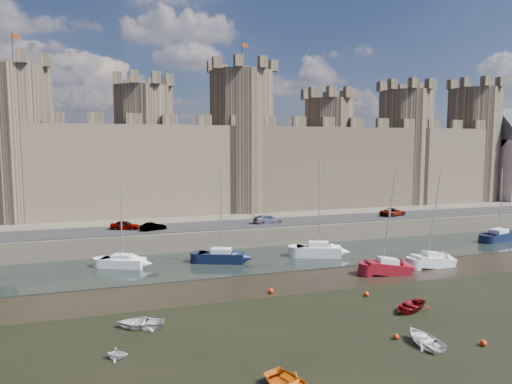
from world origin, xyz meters
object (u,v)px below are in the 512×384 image
(car_0, at_px, (125,225))
(car_2, at_px, (268,219))
(car_3, at_px, (393,212))
(sailboat_5, at_px, (432,260))
(sailboat_3, at_px, (499,235))
(sailboat_2, at_px, (319,250))
(car_1, at_px, (153,227))
(sailboat_0, at_px, (123,261))
(sailboat_1, at_px, (221,256))
(sailboat_4, at_px, (388,267))

(car_0, height_order, car_2, same)
(car_3, bearing_deg, car_0, 72.07)
(car_3, xyz_separation_m, sailboat_5, (-7.79, -18.85, -2.37))
(sailboat_3, bearing_deg, car_2, 147.29)
(car_0, relative_size, sailboat_2, 0.32)
(car_1, height_order, sailboat_5, sailboat_5)
(car_2, distance_m, sailboat_0, 21.70)
(car_1, height_order, sailboat_3, sailboat_3)
(sailboat_1, bearing_deg, sailboat_0, -165.25)
(car_3, height_order, sailboat_0, sailboat_0)
(sailboat_3, distance_m, sailboat_4, 26.47)
(sailboat_4, bearing_deg, sailboat_1, 157.41)
(car_2, distance_m, car_3, 20.61)
(sailboat_5, bearing_deg, sailboat_1, 158.55)
(car_2, bearing_deg, sailboat_3, -112.05)
(car_0, relative_size, sailboat_4, 0.34)
(sailboat_3, height_order, sailboat_4, sailboat_4)
(car_1, bearing_deg, car_2, -106.46)
(sailboat_0, relative_size, sailboat_4, 0.82)
(car_0, distance_m, sailboat_0, 9.67)
(sailboat_2, relative_size, sailboat_3, 1.12)
(car_0, bearing_deg, sailboat_0, -164.96)
(sailboat_2, bearing_deg, car_1, 174.20)
(car_2, relative_size, sailboat_4, 0.39)
(sailboat_2, xyz_separation_m, sailboat_5, (10.09, -7.85, -0.13))
(sailboat_3, xyz_separation_m, sailboat_5, (-18.23, -8.71, -0.03))
(car_0, xyz_separation_m, sailboat_1, (10.19, -10.72, -2.31))
(car_2, height_order, sailboat_3, sailboat_3)
(car_3, bearing_deg, sailboat_4, 127.34)
(sailboat_4, relative_size, sailboat_5, 1.04)
(car_0, xyz_separation_m, sailboat_4, (25.69, -20.43, -2.34))
(car_1, relative_size, car_3, 0.73)
(sailboat_0, relative_size, sailboat_2, 0.79)
(car_2, bearing_deg, car_1, 87.73)
(car_3, bearing_deg, car_1, 74.63)
(car_1, bearing_deg, sailboat_1, -162.03)
(sailboat_2, distance_m, sailboat_3, 28.34)
(car_0, distance_m, car_3, 39.89)
(sailboat_4, distance_m, sailboat_5, 6.47)
(car_3, relative_size, sailboat_2, 0.39)
(car_1, distance_m, car_2, 15.87)
(car_3, height_order, sailboat_2, sailboat_2)
(sailboat_1, height_order, sailboat_3, sailboat_1)
(car_2, relative_size, sailboat_3, 0.42)
(sailboat_3, bearing_deg, sailboat_2, 166.41)
(car_3, bearing_deg, sailboat_1, 91.76)
(sailboat_1, relative_size, sailboat_4, 0.95)
(car_2, bearing_deg, sailboat_1, 132.20)
(car_2, xyz_separation_m, car_3, (20.60, 0.42, 0.00))
(sailboat_1, distance_m, sailboat_2, 11.84)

